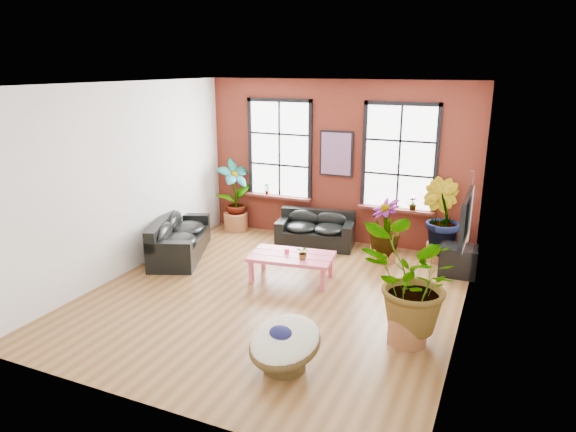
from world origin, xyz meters
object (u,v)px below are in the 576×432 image
object	(u,v)px
sofa_back	(316,230)
coffee_table	(292,258)
papasan_chair	(284,344)
sofa_left	(178,238)

from	to	relation	value
sofa_back	coffee_table	size ratio (longest dim) A/B	1.10
sofa_back	papasan_chair	xyz separation A→B (m)	(1.32, -4.61, 0.02)
sofa_left	coffee_table	distance (m)	2.63
papasan_chair	sofa_left	bearing A→B (deg)	163.91
sofa_back	sofa_left	distance (m)	2.93
sofa_back	sofa_left	bearing A→B (deg)	-153.80
coffee_table	sofa_left	bearing A→B (deg)	168.35
sofa_back	papasan_chair	world-z (taller)	sofa_back
papasan_chair	sofa_back	bearing A→B (deg)	127.90
sofa_back	papasan_chair	bearing A→B (deg)	-83.93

